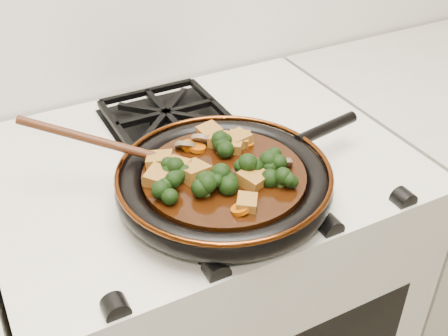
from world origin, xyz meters
name	(u,v)px	position (x,y,z in m)	size (l,w,h in m)	color
stove	(202,316)	(0.00, 1.69, 0.45)	(0.76, 0.60, 0.90)	beige
burner_grate_front	(232,192)	(0.00, 1.55, 0.91)	(0.23, 0.23, 0.03)	black
burner_grate_back	(166,117)	(0.00, 1.83, 0.91)	(0.23, 0.23, 0.03)	black
skillet	(225,181)	(-0.01, 1.55, 0.94)	(0.48, 0.35, 0.05)	black
braising_sauce	(224,179)	(-0.02, 1.55, 0.95)	(0.27, 0.27, 0.02)	black
tofu_cube_0	(160,178)	(-0.12, 1.57, 0.97)	(0.04, 0.04, 0.02)	#8C5D20
tofu_cube_1	(238,140)	(0.05, 1.61, 0.97)	(0.04, 0.04, 0.02)	#8C5D20
tofu_cube_2	(230,145)	(0.03, 1.61, 0.97)	(0.04, 0.04, 0.02)	#8C5D20
tofu_cube_3	(221,140)	(0.02, 1.63, 0.97)	(0.04, 0.04, 0.02)	#8C5D20
tofu_cube_4	(253,179)	(0.01, 1.50, 0.97)	(0.04, 0.04, 0.02)	#8C5D20
tofu_cube_5	(239,140)	(0.05, 1.61, 0.97)	(0.04, 0.03, 0.02)	#8C5D20
tofu_cube_6	(177,168)	(-0.08, 1.59, 0.97)	(0.04, 0.03, 0.02)	#8C5D20
tofu_cube_7	(160,161)	(-0.10, 1.62, 0.97)	(0.04, 0.04, 0.02)	#8C5D20
tofu_cube_8	(210,133)	(0.01, 1.66, 0.97)	(0.04, 0.04, 0.02)	#8C5D20
tofu_cube_9	(193,172)	(-0.06, 1.56, 0.97)	(0.04, 0.04, 0.02)	#8C5D20
tofu_cube_10	(247,203)	(-0.02, 1.46, 0.97)	(0.03, 0.03, 0.02)	#8C5D20
broccoli_floret_0	(281,181)	(0.05, 1.48, 0.97)	(0.06, 0.06, 0.05)	black
broccoli_floret_1	(224,147)	(0.01, 1.60, 0.97)	(0.06, 0.06, 0.06)	black
broccoli_floret_2	(222,183)	(-0.04, 1.51, 0.97)	(0.06, 0.06, 0.05)	black
broccoli_floret_3	(248,168)	(0.02, 1.53, 0.97)	(0.06, 0.06, 0.06)	black
broccoli_floret_4	(274,165)	(0.06, 1.52, 0.97)	(0.06, 0.06, 0.06)	black
broccoli_floret_5	(206,188)	(-0.06, 1.51, 0.97)	(0.06, 0.06, 0.06)	black
broccoli_floret_6	(175,173)	(-0.09, 1.57, 0.97)	(0.06, 0.06, 0.05)	black
broccoli_floret_7	(168,192)	(-0.12, 1.53, 0.97)	(0.06, 0.06, 0.05)	black
carrot_coin_0	(189,146)	(-0.03, 1.64, 0.96)	(0.03, 0.03, 0.01)	#A34404
carrot_coin_1	(175,161)	(-0.07, 1.61, 0.96)	(0.03, 0.03, 0.01)	#A34404
carrot_coin_2	(241,209)	(-0.04, 1.45, 0.96)	(0.03, 0.03, 0.01)	#A34404
carrot_coin_3	(197,148)	(-0.02, 1.63, 0.96)	(0.03, 0.03, 0.01)	#A34404
carrot_coin_4	(246,142)	(0.06, 1.61, 0.96)	(0.03, 0.03, 0.01)	#A34404
mushroom_slice_0	(283,164)	(0.08, 1.52, 0.97)	(0.03, 0.03, 0.01)	brown
mushroom_slice_1	(185,146)	(-0.04, 1.64, 0.97)	(0.04, 0.04, 0.01)	brown
mushroom_slice_2	(201,140)	(-0.01, 1.65, 0.97)	(0.04, 0.04, 0.01)	brown
wooden_spoon	(124,148)	(-0.14, 1.66, 0.98)	(0.15, 0.10, 0.25)	#401E0D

